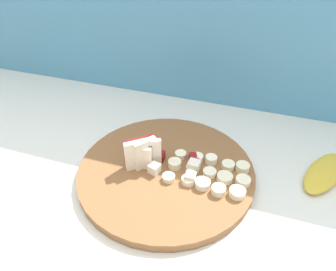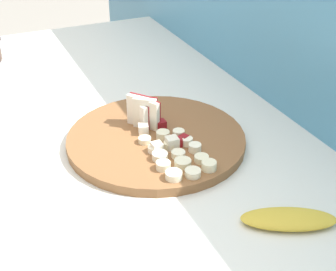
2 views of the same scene
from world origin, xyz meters
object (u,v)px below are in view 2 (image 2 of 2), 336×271
Objects in this scene: cutting_board at (157,140)px; banana_slice_rows at (177,154)px; apple_wedge_fan at (144,112)px; banana_peel at (289,219)px; apple_dice_pile at (164,137)px.

banana_slice_rows reaches higher than cutting_board.
banana_slice_rows is at bearing 5.00° from apple_wedge_fan.
banana_slice_rows is at bearing -157.23° from banana_peel.
apple_wedge_fan is 0.72× the size of apple_dice_pile.
apple_dice_pile is 0.28m from banana_peel.
apple_dice_pile is 0.59× the size of banana_slice_rows.
banana_slice_rows is 0.23m from banana_peel.
cutting_board is at bearing -162.36° from banana_peel.
apple_dice_pile reaches higher than banana_slice_rows.
banana_peel is (0.34, 0.10, -0.04)m from apple_wedge_fan.
apple_wedge_fan is 0.46× the size of banana_peel.
apple_dice_pile is at bearing 9.55° from cutting_board.
banana_slice_rows is 1.08× the size of banana_peel.
apple_wedge_fan is (-0.05, -0.01, 0.04)m from cutting_board.
banana_slice_rows is (0.13, 0.01, -0.02)m from apple_wedge_fan.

